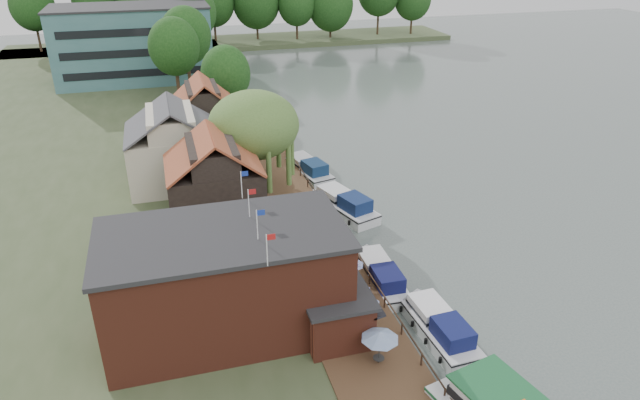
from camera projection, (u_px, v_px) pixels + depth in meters
ground at (439, 292)px, 43.35m from camera, size 260.00×260.00×0.00m
land_bank at (67, 161)px, 66.00m from camera, size 50.00×140.00×1.00m
quay_deck at (304, 233)px, 49.56m from camera, size 6.00×50.00×0.10m
quay_rail at (332, 221)px, 50.46m from camera, size 0.20×49.00×1.00m
pub at (256, 276)px, 37.00m from camera, size 20.00×11.00×7.30m
hotel_block at (133, 43)px, 95.32m from camera, size 25.40×12.40×12.30m
cottage_a at (214, 179)px, 49.46m from camera, size 8.60×7.60×8.50m
cottage_b at (173, 144)px, 57.36m from camera, size 9.60×8.60×8.50m
cottage_c at (204, 115)px, 66.13m from camera, size 7.60×7.60×8.50m
willow at (255, 145)px, 54.47m from camera, size 8.60×8.60×10.43m
umbrella_0 at (379, 347)px, 34.32m from camera, size 2.33×2.33×2.38m
umbrella_1 at (364, 312)px, 37.44m from camera, size 2.11×2.11×2.38m
umbrella_2 at (354, 298)px, 38.80m from camera, size 2.28×2.28×2.38m
umbrella_3 at (350, 272)px, 41.71m from camera, size 1.97×1.97×2.38m
umbrella_4 at (324, 246)px, 45.08m from camera, size 2.06×2.06×2.38m
umbrella_5 at (312, 226)px, 48.03m from camera, size 2.27×2.27×2.38m
cruiser_0 at (439, 323)px, 38.32m from camera, size 3.36×9.17×2.16m
cruiser_1 at (379, 272)px, 43.93m from camera, size 3.12×9.07×2.15m
cruiser_2 at (344, 201)px, 54.87m from camera, size 5.95×10.11×2.32m
cruiser_3 at (307, 166)px, 62.88m from camera, size 5.08×9.66×2.21m
bank_tree_0 at (227, 86)px, 73.74m from camera, size 6.37×6.37×10.55m
bank_tree_1 at (176, 63)px, 80.86m from camera, size 7.11×7.11×12.80m
bank_tree_2 at (187, 52)px, 86.39m from camera, size 7.61×7.61×13.47m
bank_tree_3 at (194, 27)px, 103.86m from camera, size 8.35×8.35×14.58m
bank_tree_4 at (182, 22)px, 111.32m from camera, size 8.34×8.34×13.76m
bank_tree_5 at (161, 20)px, 117.34m from camera, size 8.88×8.88×12.57m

